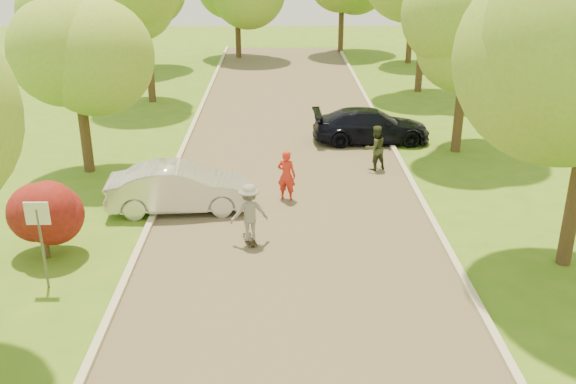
{
  "coord_description": "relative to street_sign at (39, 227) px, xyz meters",
  "views": [
    {
      "loc": [
        -0.37,
        -9.23,
        7.73
      ],
      "look_at": [
        -0.12,
        6.68,
        1.3
      ],
      "focal_mm": 40.0,
      "sensor_mm": 36.0,
      "label": 1
    }
  ],
  "objects": [
    {
      "name": "road",
      "position": [
        5.8,
        4.0,
        -1.56
      ],
      "size": [
        8.0,
        60.0,
        0.01
      ],
      "primitive_type": "cube",
      "color": "#4C4438",
      "rests_on": "ground"
    },
    {
      "name": "curb_left",
      "position": [
        1.75,
        4.0,
        -1.5
      ],
      "size": [
        0.18,
        60.0,
        0.12
      ],
      "primitive_type": "cube",
      "color": "#B2AD9E",
      "rests_on": "ground"
    },
    {
      "name": "curb_right",
      "position": [
        9.85,
        4.0,
        -1.5
      ],
      "size": [
        0.18,
        60.0,
        0.12
      ],
      "primitive_type": "cube",
      "color": "#B2AD9E",
      "rests_on": "ground"
    },
    {
      "name": "street_sign",
      "position": [
        0.0,
        0.0,
        0.0
      ],
      "size": [
        0.55,
        0.06,
        2.17
      ],
      "color": "#59595E",
      "rests_on": "ground"
    },
    {
      "name": "red_shrub",
      "position": [
        -0.5,
        1.5,
        -0.47
      ],
      "size": [
        1.7,
        1.7,
        1.95
      ],
      "color": "#382619",
      "rests_on": "ground"
    },
    {
      "name": "tree_l_midb",
      "position": [
        -1.01,
        8.0,
        3.02
      ],
      "size": [
        4.3,
        4.2,
        6.62
      ],
      "color": "#382619",
      "rests_on": "ground"
    },
    {
      "name": "tree_r_midb",
      "position": [
        12.4,
        10.0,
        3.32
      ],
      "size": [
        4.51,
        4.4,
        7.01
      ],
      "color": "#382619",
      "rests_on": "ground"
    },
    {
      "name": "silver_sedan",
      "position": [
        2.5,
        4.52,
        -0.86
      ],
      "size": [
        4.39,
        1.8,
        1.41
      ],
      "primitive_type": "imported",
      "rotation": [
        0.0,
        0.0,
        1.64
      ],
      "color": "silver",
      "rests_on": "ground"
    },
    {
      "name": "dark_sedan",
      "position": [
        9.1,
        11.2,
        -0.9
      ],
      "size": [
        4.66,
        2.0,
        1.34
      ],
      "primitive_type": "imported",
      "rotation": [
        0.0,
        0.0,
        1.6
      ],
      "color": "black",
      "rests_on": "ground"
    },
    {
      "name": "longboard",
      "position": [
        4.65,
        2.29,
        -1.48
      ],
      "size": [
        0.43,
        0.84,
        0.09
      ],
      "rotation": [
        0.0,
        0.0,
        3.41
      ],
      "color": "black",
      "rests_on": "ground"
    },
    {
      "name": "skateboarder",
      "position": [
        4.65,
        2.29,
        -0.68
      ],
      "size": [
        1.13,
        0.83,
        1.57
      ],
      "primitive_type": "imported",
      "rotation": [
        0.0,
        0.0,
        3.41
      ],
      "color": "gray",
      "rests_on": "longboard"
    },
    {
      "name": "person_striped",
      "position": [
        5.67,
        5.28,
        -0.76
      ],
      "size": [
        0.69,
        0.57,
        1.62
      ],
      "primitive_type": "imported",
      "rotation": [
        0.0,
        0.0,
        2.78
      ],
      "color": "red",
      "rests_on": "ground"
    },
    {
      "name": "person_olive",
      "position": [
        8.81,
        7.98,
        -0.77
      ],
      "size": [
        0.96,
        0.88,
        1.6
      ],
      "primitive_type": "imported",
      "rotation": [
        0.0,
        0.0,
        3.58
      ],
      "color": "#2F3721",
      "rests_on": "ground"
    }
  ]
}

